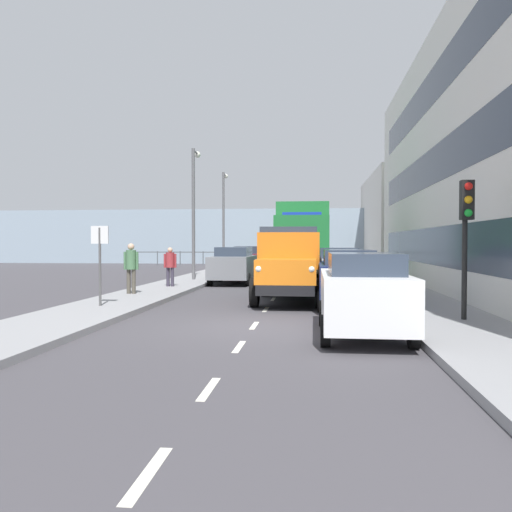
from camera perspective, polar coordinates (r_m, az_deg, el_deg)
ground_plane at (r=23.28m, az=2.94°, el=-3.29°), size 80.00×80.00×0.00m
sidewalk_left at (r=23.45m, az=14.16°, el=-3.11°), size 2.46×42.00×0.15m
sidewalk_right at (r=23.98m, az=-8.03°, el=-2.98°), size 2.46×42.00×0.15m
road_centreline_markings at (r=22.91m, az=2.88°, el=-3.35°), size 0.12×38.03×0.01m
building_far_block at (r=43.33m, az=17.12°, el=3.63°), size 7.34×15.02×7.23m
sea_horizon at (r=47.18m, az=4.67°, el=2.16°), size 80.00×0.80×5.00m
seawall_railing at (r=43.59m, az=4.52°, el=0.13°), size 28.08×0.08×1.20m
truck_vintage_orange at (r=16.76m, az=3.63°, el=-1.10°), size 2.17×5.64×2.43m
lorry_cargo_green at (r=26.40m, az=5.17°, el=1.78°), size 2.58×8.20×3.87m
car_white_kerbside_near at (r=10.93m, az=11.65°, el=-4.00°), size 1.77×3.90×1.72m
car_navy_kerbside_1 at (r=15.85m, az=9.99°, el=-2.29°), size 1.81×4.34×1.72m
car_silver_kerbside_2 at (r=21.88m, az=8.98°, el=-1.25°), size 1.93×4.28×1.72m
car_grey_oppositeside_0 at (r=24.51m, az=-2.48°, el=-0.95°), size 1.88×4.29×1.72m
car_maroon_oppositeside_1 at (r=30.43m, az=-0.75°, el=-0.48°), size 1.90×4.20×1.72m
pedestrian_near_railing at (r=18.64m, az=-13.51°, el=-0.86°), size 0.53×0.34×1.75m
pedestrian_couple_b at (r=21.48m, az=-9.38°, el=-0.82°), size 0.53×0.34×1.59m
traffic_light_near at (r=12.87m, az=22.01°, el=3.79°), size 0.28×0.41×3.20m
lamp_post_promenade at (r=25.63m, az=-6.78°, el=5.94°), size 0.32×1.14×6.34m
lamp_post_far at (r=35.56m, az=-3.54°, el=4.88°), size 0.32×1.14×6.55m
street_sign at (r=15.29m, az=-16.71°, el=0.49°), size 0.50×0.07×2.25m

